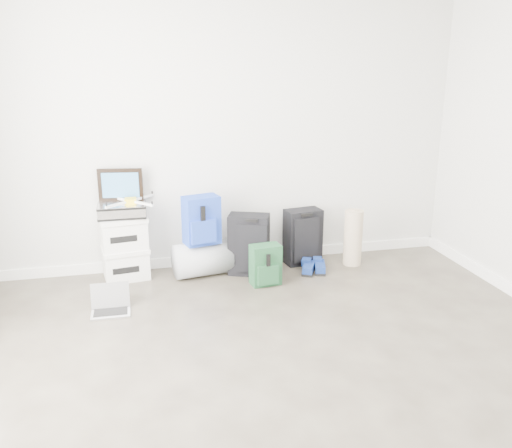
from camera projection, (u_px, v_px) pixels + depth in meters
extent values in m
plane|color=#322B24|center=(306.00, 412.00, 3.14)|extent=(5.00, 5.00, 0.00)
cube|color=silver|center=(227.00, 127.00, 5.08)|extent=(4.50, 0.02, 2.70)
cube|color=white|center=(229.00, 257.00, 5.44)|extent=(4.50, 0.02, 0.10)
cube|color=silver|center=(126.00, 264.00, 5.05)|extent=(0.44, 0.37, 0.26)
cube|color=silver|center=(125.00, 249.00, 5.01)|extent=(0.46, 0.39, 0.04)
cube|color=silver|center=(124.00, 234.00, 4.96)|extent=(0.44, 0.37, 0.26)
cube|color=silver|center=(123.00, 218.00, 4.92)|extent=(0.46, 0.39, 0.04)
cube|color=#B2B2B7|center=(122.00, 210.00, 4.90)|extent=(0.42, 0.31, 0.12)
cube|color=black|center=(120.00, 185.00, 4.93)|extent=(0.40, 0.08, 0.30)
cube|color=teal|center=(120.00, 185.00, 4.91)|extent=(0.33, 0.05, 0.23)
cube|color=yellow|center=(130.00, 201.00, 4.87)|extent=(0.11, 0.11, 0.05)
cube|color=white|center=(142.00, 198.00, 4.98)|extent=(0.22, 0.21, 0.02)
cube|color=white|center=(120.00, 199.00, 4.95)|extent=(0.21, 0.22, 0.02)
cube|color=white|center=(118.00, 204.00, 4.76)|extent=(0.22, 0.21, 0.02)
cube|color=white|center=(142.00, 203.00, 4.79)|extent=(0.21, 0.22, 0.02)
cylinder|color=gray|center=(202.00, 259.00, 5.09)|extent=(0.57, 0.41, 0.33)
cube|color=#192DA6|center=(201.00, 220.00, 4.96)|extent=(0.36, 0.27, 0.45)
cube|color=#192DA6|center=(203.00, 231.00, 4.88)|extent=(0.24, 0.12, 0.21)
cube|color=black|center=(249.00, 244.00, 5.10)|extent=(0.42, 0.33, 0.58)
cube|color=black|center=(252.00, 249.00, 4.99)|extent=(0.27, 0.13, 0.46)
cube|color=black|center=(252.00, 220.00, 4.91)|extent=(0.11, 0.06, 0.02)
cube|color=#133417|center=(265.00, 265.00, 4.88)|extent=(0.28, 0.19, 0.37)
cube|color=#133417|center=(268.00, 275.00, 4.82)|extent=(0.20, 0.08, 0.18)
cube|color=black|center=(303.00, 236.00, 5.37)|extent=(0.38, 0.25, 0.55)
cube|color=black|center=(306.00, 240.00, 5.26)|extent=(0.26, 0.07, 0.44)
cube|color=black|center=(307.00, 215.00, 5.19)|extent=(0.12, 0.04, 0.03)
cube|color=black|center=(309.00, 271.00, 5.19)|extent=(0.20, 0.27, 0.02)
cube|color=navy|center=(309.00, 267.00, 5.18)|extent=(0.19, 0.26, 0.06)
cube|color=black|center=(320.00, 270.00, 5.22)|extent=(0.17, 0.27, 0.02)
cube|color=navy|center=(320.00, 266.00, 5.21)|extent=(0.16, 0.26, 0.06)
cylinder|color=tan|center=(353.00, 238.00, 5.33)|extent=(0.18, 0.18, 0.55)
cube|color=#B5B5B9|center=(111.00, 313.00, 4.35)|extent=(0.31, 0.22, 0.01)
cube|color=black|center=(111.00, 312.00, 4.35)|extent=(0.27, 0.15, 0.00)
cube|color=black|center=(110.00, 295.00, 4.42)|extent=(0.31, 0.02, 0.20)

